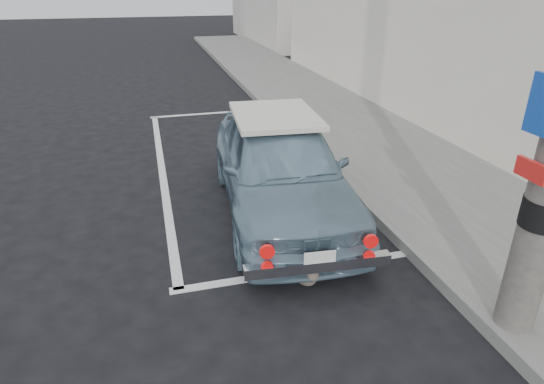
% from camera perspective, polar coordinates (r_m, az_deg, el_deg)
% --- Properties ---
extents(ground, '(80.00, 80.00, 0.00)m').
position_cam_1_polar(ground, '(5.60, -2.77, -7.74)').
color(ground, black).
rests_on(ground, ground).
extents(sidewalk, '(2.80, 40.00, 0.15)m').
position_cam_1_polar(sidewalk, '(8.35, 15.95, 3.38)').
color(sidewalk, '#63635E').
rests_on(sidewalk, ground).
extents(pline_rear, '(3.00, 0.12, 0.01)m').
position_cam_1_polar(pline_rear, '(5.31, 3.79, -9.75)').
color(pline_rear, silver).
rests_on(pline_rear, ground).
extents(pline_front, '(3.00, 0.12, 0.01)m').
position_cam_1_polar(pline_front, '(11.60, -7.53, 9.78)').
color(pline_front, silver).
rests_on(pline_front, ground).
extents(pline_side, '(0.12, 7.00, 0.01)m').
position_cam_1_polar(pline_side, '(8.18, -13.64, 2.66)').
color(pline_side, silver).
rests_on(pline_side, ground).
extents(retro_coupe, '(1.96, 4.17, 1.38)m').
position_cam_1_polar(retro_coupe, '(6.29, 1.04, 3.29)').
color(retro_coupe, '#6D8C9E').
rests_on(retro_coupe, ground).
extents(cat, '(0.31, 0.54, 0.29)m').
position_cam_1_polar(cat, '(5.04, 4.20, -10.08)').
color(cat, '#6B5F51').
rests_on(cat, ground).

